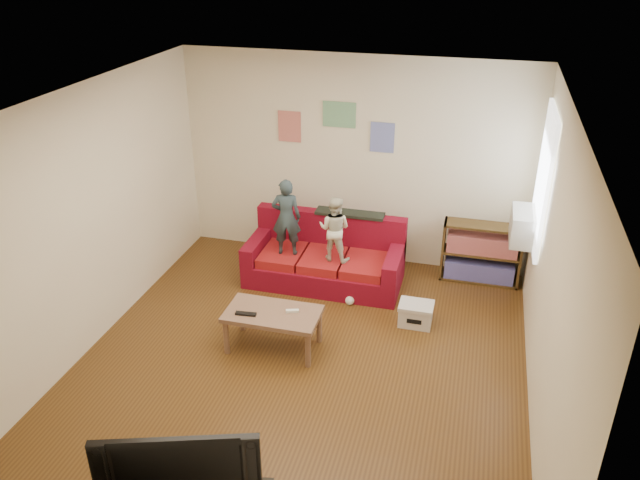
% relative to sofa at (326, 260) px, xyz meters
% --- Properties ---
extents(room_shell, '(4.52, 5.02, 2.72)m').
position_rel_sofa_xyz_m(room_shell, '(0.18, -1.77, 1.07)').
color(room_shell, '#583715').
rests_on(room_shell, ground).
extents(sofa, '(1.92, 0.88, 0.85)m').
position_rel_sofa_xyz_m(sofa, '(0.00, 0.00, 0.00)').
color(sofa, maroon).
rests_on(sofa, ground).
extents(child_a, '(0.39, 0.29, 0.97)m').
position_rel_sofa_xyz_m(child_a, '(-0.45, -0.17, 0.61)').
color(child_a, '#29393F').
rests_on(child_a, sofa).
extents(child_b, '(0.42, 0.34, 0.81)m').
position_rel_sofa_xyz_m(child_b, '(0.15, -0.17, 0.52)').
color(child_b, silver).
rests_on(child_b, sofa).
extents(coffee_table, '(0.99, 0.54, 0.44)m').
position_rel_sofa_xyz_m(coffee_table, '(-0.18, -1.54, 0.10)').
color(coffee_table, '#825E49').
rests_on(coffee_table, ground).
extents(remote, '(0.22, 0.08, 0.02)m').
position_rel_sofa_xyz_m(remote, '(-0.43, -1.66, 0.17)').
color(remote, black).
rests_on(remote, coffee_table).
extents(game_controller, '(0.14, 0.08, 0.03)m').
position_rel_sofa_xyz_m(game_controller, '(0.02, -1.49, 0.17)').
color(game_controller, silver).
rests_on(game_controller, coffee_table).
extents(bookshelf, '(0.97, 0.29, 0.77)m').
position_rel_sofa_xyz_m(bookshelf, '(1.88, 0.48, 0.06)').
color(bookshelf, '#473216').
rests_on(bookshelf, ground).
extents(window, '(0.04, 1.08, 1.48)m').
position_rel_sofa_xyz_m(window, '(2.40, -0.12, 1.36)').
color(window, white).
rests_on(window, room_shell).
extents(ac_unit, '(0.28, 0.55, 0.35)m').
position_rel_sofa_xyz_m(ac_unit, '(2.28, -0.12, 0.80)').
color(ac_unit, '#B7B2A3').
rests_on(ac_unit, window).
extents(artwork_left, '(0.30, 0.01, 0.40)m').
position_rel_sofa_xyz_m(artwork_left, '(-0.67, 0.72, 1.47)').
color(artwork_left, '#D87266').
rests_on(artwork_left, room_shell).
extents(artwork_center, '(0.42, 0.01, 0.32)m').
position_rel_sofa_xyz_m(artwork_center, '(-0.02, 0.72, 1.67)').
color(artwork_center, '#72B27F').
rests_on(artwork_center, room_shell).
extents(artwork_right, '(0.30, 0.01, 0.38)m').
position_rel_sofa_xyz_m(artwork_right, '(0.53, 0.72, 1.42)').
color(artwork_right, '#727FCC').
rests_on(artwork_right, room_shell).
extents(file_box, '(0.38, 0.29, 0.26)m').
position_rel_sofa_xyz_m(file_box, '(1.23, -0.71, -0.15)').
color(file_box, silver).
rests_on(file_box, ground).
extents(television, '(1.09, 0.49, 0.64)m').
position_rel_sofa_xyz_m(television, '(-0.01, -3.93, 0.48)').
color(television, black).
rests_on(television, tv_stand).
extents(tissue, '(0.13, 0.13, 0.11)m').
position_rel_sofa_xyz_m(tissue, '(0.43, -0.51, -0.23)').
color(tissue, silver).
rests_on(tissue, ground).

